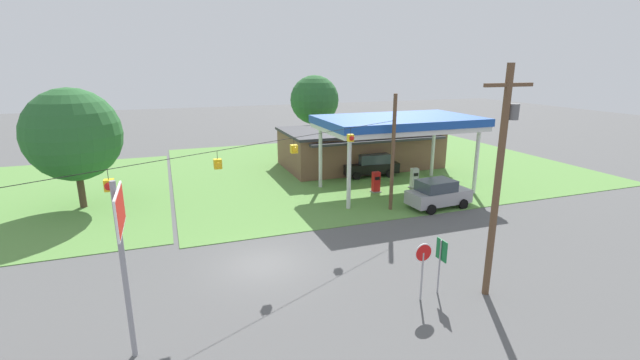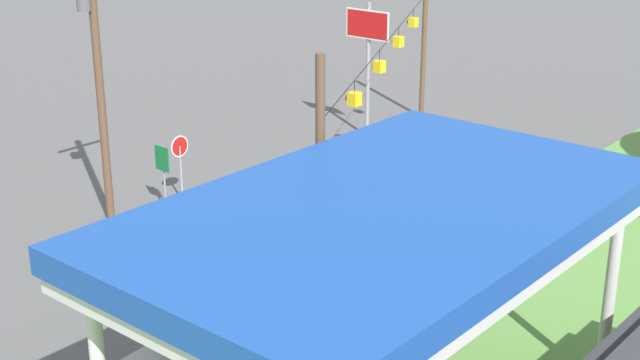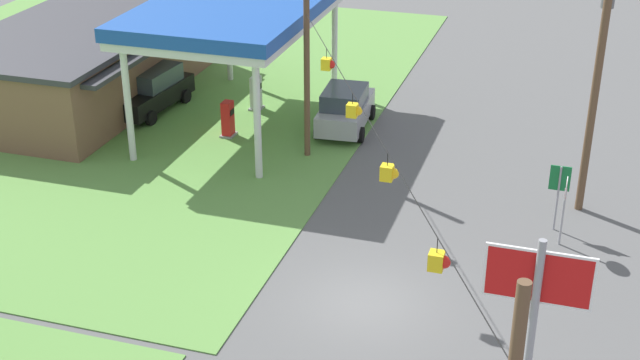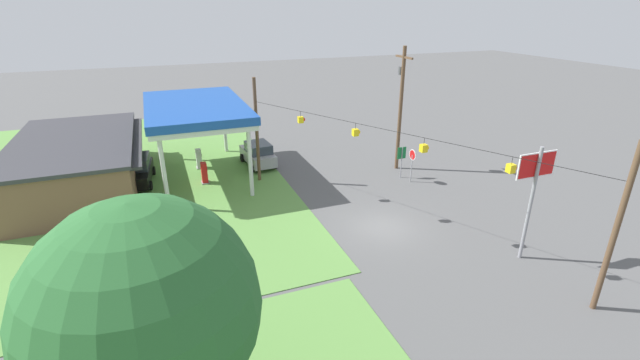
{
  "view_description": "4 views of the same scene",
  "coord_description": "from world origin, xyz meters",
  "px_view_note": "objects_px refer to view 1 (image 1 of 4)",
  "views": [
    {
      "loc": [
        -3.85,
        -18.67,
        9.4
      ],
      "look_at": [
        4.0,
        2.95,
        3.11
      ],
      "focal_mm": 24.0,
      "sensor_mm": 36.0,
      "label": 1
    },
    {
      "loc": [
        25.53,
        18.36,
        11.92
      ],
      "look_at": [
        5.78,
        1.65,
        2.55
      ],
      "focal_mm": 50.0,
      "sensor_mm": 36.0,
      "label": 2
    },
    {
      "loc": [
        -21.86,
        -5.49,
        15.04
      ],
      "look_at": [
        3.28,
        2.43,
        2.25
      ],
      "focal_mm": 50.0,
      "sensor_mm": 36.0,
      "label": 3
    },
    {
      "loc": [
        -19.44,
        11.51,
        12.23
      ],
      "look_at": [
        2.46,
        2.98,
        2.51
      ],
      "focal_mm": 24.0,
      "sensor_mm": 36.0,
      "label": 4
    }
  ],
  "objects_px": {
    "fuel_pump_far": "(414,179)",
    "car_at_pumps_rear": "(371,165)",
    "car_at_pumps_front": "(438,194)",
    "tree_west_verge": "(73,135)",
    "gas_station_canopy": "(398,124)",
    "stop_sign_roadside": "(423,259)",
    "utility_pole_main": "(500,172)",
    "gas_station_store": "(360,147)",
    "fuel_pump_near": "(376,183)",
    "route_sign": "(441,255)",
    "tree_behind_station": "(315,100)",
    "stop_sign_overhead": "(121,233)"
  },
  "relations": [
    {
      "from": "fuel_pump_near",
      "to": "car_at_pumps_front",
      "type": "height_order",
      "value": "car_at_pumps_front"
    },
    {
      "from": "gas_station_store",
      "to": "car_at_pumps_front",
      "type": "height_order",
      "value": "gas_station_store"
    },
    {
      "from": "stop_sign_roadside",
      "to": "route_sign",
      "type": "xyz_separation_m",
      "value": [
        1.03,
        0.25,
        -0.1
      ]
    },
    {
      "from": "gas_station_canopy",
      "to": "fuel_pump_far",
      "type": "relative_size",
      "value": 7.27
    },
    {
      "from": "tree_west_verge",
      "to": "car_at_pumps_rear",
      "type": "bearing_deg",
      "value": 2.4
    },
    {
      "from": "stop_sign_roadside",
      "to": "utility_pole_main",
      "type": "bearing_deg",
      "value": 170.29
    },
    {
      "from": "gas_station_canopy",
      "to": "utility_pole_main",
      "type": "height_order",
      "value": "utility_pole_main"
    },
    {
      "from": "car_at_pumps_front",
      "to": "gas_station_canopy",
      "type": "bearing_deg",
      "value": 93.34
    },
    {
      "from": "fuel_pump_near",
      "to": "fuel_pump_far",
      "type": "relative_size",
      "value": 1.0
    },
    {
      "from": "fuel_pump_near",
      "to": "car_at_pumps_front",
      "type": "distance_m",
      "value": 5.1
    },
    {
      "from": "route_sign",
      "to": "utility_pole_main",
      "type": "relative_size",
      "value": 0.25
    },
    {
      "from": "fuel_pump_far",
      "to": "car_at_pumps_rear",
      "type": "relative_size",
      "value": 0.32
    },
    {
      "from": "gas_station_store",
      "to": "fuel_pump_near",
      "type": "xyz_separation_m",
      "value": [
        -2.55,
        -8.35,
        -1.02
      ]
    },
    {
      "from": "tree_behind_station",
      "to": "fuel_pump_near",
      "type": "bearing_deg",
      "value": -93.93
    },
    {
      "from": "stop_sign_roadside",
      "to": "tree_behind_station",
      "type": "bearing_deg",
      "value": -101.5
    },
    {
      "from": "fuel_pump_far",
      "to": "fuel_pump_near",
      "type": "bearing_deg",
      "value": 180.0
    },
    {
      "from": "car_at_pumps_front",
      "to": "utility_pole_main",
      "type": "bearing_deg",
      "value": -118.76
    },
    {
      "from": "gas_station_store",
      "to": "fuel_pump_far",
      "type": "relative_size",
      "value": 8.96
    },
    {
      "from": "gas_station_store",
      "to": "route_sign",
      "type": "relative_size",
      "value": 5.95
    },
    {
      "from": "fuel_pump_far",
      "to": "car_at_pumps_rear",
      "type": "bearing_deg",
      "value": 108.28
    },
    {
      "from": "gas_station_store",
      "to": "fuel_pump_near",
      "type": "bearing_deg",
      "value": -106.99
    },
    {
      "from": "car_at_pumps_rear",
      "to": "route_sign",
      "type": "relative_size",
      "value": 2.07
    },
    {
      "from": "fuel_pump_near",
      "to": "tree_west_verge",
      "type": "bearing_deg",
      "value": 169.79
    },
    {
      "from": "car_at_pumps_rear",
      "to": "fuel_pump_far",
      "type": "bearing_deg",
      "value": 113.72
    },
    {
      "from": "car_at_pumps_rear",
      "to": "tree_west_verge",
      "type": "height_order",
      "value": "tree_west_verge"
    },
    {
      "from": "car_at_pumps_rear",
      "to": "utility_pole_main",
      "type": "relative_size",
      "value": 0.53
    },
    {
      "from": "car_at_pumps_front",
      "to": "tree_behind_station",
      "type": "distance_m",
      "value": 22.35
    },
    {
      "from": "gas_station_canopy",
      "to": "route_sign",
      "type": "height_order",
      "value": "gas_station_canopy"
    },
    {
      "from": "tree_behind_station",
      "to": "gas_station_store",
      "type": "bearing_deg",
      "value": -81.35
    },
    {
      "from": "stop_sign_overhead",
      "to": "utility_pole_main",
      "type": "distance_m",
      "value": 13.76
    },
    {
      "from": "fuel_pump_near",
      "to": "route_sign",
      "type": "height_order",
      "value": "route_sign"
    },
    {
      "from": "utility_pole_main",
      "to": "gas_station_canopy",
      "type": "bearing_deg",
      "value": 74.88
    },
    {
      "from": "gas_station_store",
      "to": "stop_sign_roadside",
      "type": "distance_m",
      "value": 23.86
    },
    {
      "from": "stop_sign_roadside",
      "to": "stop_sign_overhead",
      "type": "relative_size",
      "value": 0.41
    },
    {
      "from": "car_at_pumps_front",
      "to": "tree_west_verge",
      "type": "relative_size",
      "value": 0.55
    },
    {
      "from": "car_at_pumps_front",
      "to": "tree_behind_station",
      "type": "relative_size",
      "value": 0.54
    },
    {
      "from": "gas_station_store",
      "to": "gas_station_canopy",
      "type": "bearing_deg",
      "value": -96.1
    },
    {
      "from": "route_sign",
      "to": "car_at_pumps_front",
      "type": "bearing_deg",
      "value": 55.47
    },
    {
      "from": "route_sign",
      "to": "utility_pole_main",
      "type": "xyz_separation_m",
      "value": [
        1.88,
        -0.75,
        3.57
      ]
    },
    {
      "from": "stop_sign_roadside",
      "to": "fuel_pump_near",
      "type": "bearing_deg",
      "value": -110.18
    },
    {
      "from": "car_at_pumps_rear",
      "to": "gas_station_canopy",
      "type": "bearing_deg",
      "value": 93.46
    },
    {
      "from": "route_sign",
      "to": "tree_west_verge",
      "type": "distance_m",
      "value": 23.95
    },
    {
      "from": "fuel_pump_far",
      "to": "stop_sign_roadside",
      "type": "height_order",
      "value": "stop_sign_roadside"
    },
    {
      "from": "gas_station_store",
      "to": "utility_pole_main",
      "type": "bearing_deg",
      "value": -101.92
    },
    {
      "from": "gas_station_canopy",
      "to": "tree_behind_station",
      "type": "distance_m",
      "value": 17.31
    },
    {
      "from": "car_at_pumps_rear",
      "to": "stop_sign_roadside",
      "type": "xyz_separation_m",
      "value": [
        -7.04,
        -18.76,
        0.82
      ]
    },
    {
      "from": "stop_sign_roadside",
      "to": "route_sign",
      "type": "distance_m",
      "value": 1.07
    },
    {
      "from": "fuel_pump_near",
      "to": "car_at_pumps_rear",
      "type": "bearing_deg",
      "value": 68.22
    },
    {
      "from": "fuel_pump_near",
      "to": "fuel_pump_far",
      "type": "height_order",
      "value": "same"
    },
    {
      "from": "utility_pole_main",
      "to": "tree_behind_station",
      "type": "bearing_deg",
      "value": 83.75
    }
  ]
}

